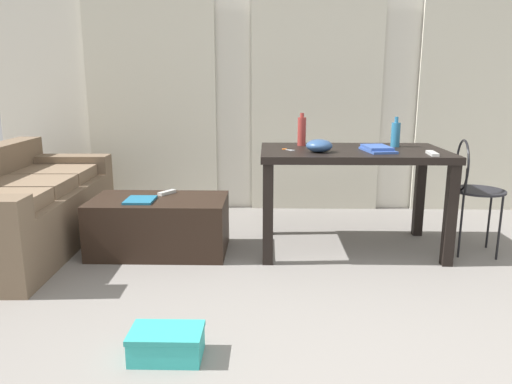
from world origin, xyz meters
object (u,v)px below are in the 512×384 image
object	(u,v)px
bowl	(319,146)
book_stack	(377,149)
tv_remote_primary	(167,192)
coffee_table	(160,225)
magazine	(140,200)
shoebox	(167,344)
bottle_near	(302,131)
tv_remote_on_table	(432,153)
bottle_far	(396,134)
craft_table	(352,164)
couch	(19,209)
scissors	(287,149)
wire_chair	(471,182)

from	to	relation	value
bowl	book_stack	xyz separation A→B (m)	(0.41, 0.05, -0.03)
bowl	tv_remote_primary	xyz separation A→B (m)	(-1.11, 0.18, -0.38)
tv_remote_primary	coffee_table	bearing A→B (deg)	-69.60
tv_remote_primary	magazine	xyz separation A→B (m)	(-0.14, -0.22, -0.00)
tv_remote_primary	shoebox	distance (m)	1.61
bowl	bottle_near	bearing A→B (deg)	105.59
coffee_table	magazine	size ratio (longest dim) A/B	4.16
bottle_near	tv_remote_on_table	size ratio (longest dim) A/B	1.39
bottle_near	magazine	size ratio (longest dim) A/B	1.06
coffee_table	bottle_far	xyz separation A→B (m)	(1.74, 0.25, 0.64)
craft_table	book_stack	bearing A→B (deg)	-30.25
couch	bottle_near	size ratio (longest dim) A/B	7.46
tv_remote_on_table	tv_remote_primary	distance (m)	1.90
book_stack	shoebox	xyz separation A→B (m)	(-1.22, -1.41, -0.70)
magazine	craft_table	bearing A→B (deg)	6.65
craft_table	bowl	distance (m)	0.33
craft_table	book_stack	xyz separation A→B (m)	(0.16, -0.09, 0.12)
scissors	tv_remote_primary	distance (m)	0.95
craft_table	tv_remote_on_table	world-z (taller)	tv_remote_on_table
wire_chair	magazine	size ratio (longest dim) A/B	3.56
bottle_far	bowl	size ratio (longest dim) A/B	1.22
bowl	magazine	xyz separation A→B (m)	(-1.25, -0.04, -0.38)
tv_remote_primary	craft_table	bearing A→B (deg)	31.43
couch	bottle_near	bearing A→B (deg)	6.88
bowl	tv_remote_on_table	distance (m)	0.75
bottle_far	shoebox	distance (m)	2.30
bottle_near	shoebox	world-z (taller)	bottle_near
wire_chair	couch	bearing A→B (deg)	179.71
couch	tv_remote_primary	bearing A→B (deg)	4.54
bowl	scissors	world-z (taller)	bowl
craft_table	tv_remote_primary	distance (m)	1.38
tv_remote_primary	scissors	bearing A→B (deg)	28.24
bowl	book_stack	size ratio (longest dim) A/B	0.57
bowl	shoebox	distance (m)	1.74
book_stack	scissors	world-z (taller)	book_stack
bottle_near	shoebox	bearing A→B (deg)	-112.56
bowl	tv_remote_on_table	size ratio (longest dim) A/B	1.03
coffee_table	tv_remote_primary	world-z (taller)	tv_remote_primary
wire_chair	tv_remote_primary	bearing A→B (deg)	177.31
craft_table	wire_chair	xyz separation A→B (m)	(0.84, -0.07, -0.12)
bottle_far	bowl	distance (m)	0.67
magazine	shoebox	xyz separation A→B (m)	(0.44, -1.32, -0.34)
couch	coffee_table	size ratio (longest dim) A/B	1.90
bottle_far	scissors	distance (m)	0.84
bottle_near	coffee_table	bearing A→B (deg)	-163.42
craft_table	wire_chair	distance (m)	0.85
bottle_far	tv_remote_on_table	size ratio (longest dim) A/B	1.26
wire_chair	bottle_near	world-z (taller)	bottle_near
coffee_table	craft_table	distance (m)	1.47
bowl	book_stack	world-z (taller)	bowl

